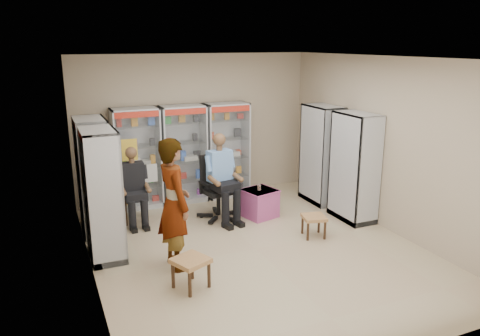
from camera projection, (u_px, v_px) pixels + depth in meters
name	position (u px, v px, depth m)	size (l,w,h in m)	color
floor	(256.00, 249.00, 7.53)	(6.00, 6.00, 0.00)	tan
room_shell	(257.00, 128.00, 7.02)	(5.02, 6.02, 3.01)	tan
cabinet_back_left	(137.00, 159.00, 9.19)	(0.90, 0.50, 2.00)	silver
cabinet_back_mid	(184.00, 154.00, 9.55)	(0.90, 0.50, 2.00)	#A3A5A9
cabinet_back_right	(227.00, 150.00, 9.92)	(0.90, 0.50, 2.00)	silver
cabinet_right_far	(321.00, 154.00, 9.54)	(0.50, 0.90, 2.00)	#9EA1A5
cabinet_right_near	(354.00, 167.00, 8.57)	(0.50, 0.90, 2.00)	silver
cabinet_left_far	(94.00, 176.00, 8.01)	(0.50, 0.90, 2.00)	#9DA0A4
cabinet_left_near	(103.00, 195.00, 7.03)	(0.50, 0.90, 2.00)	silver
wooden_chair	(133.00, 197.00, 8.58)	(0.42, 0.42, 0.94)	#311F13
seated_customer	(133.00, 187.00, 8.49)	(0.44, 0.60, 1.34)	black
office_chair	(218.00, 187.00, 8.70)	(0.66, 0.66, 1.21)	black
seated_shopkeeper	(219.00, 180.00, 8.61)	(0.50, 0.70, 1.54)	#6397C3
pink_trunk	(260.00, 203.00, 8.86)	(0.55, 0.53, 0.53)	#BD4B9B
tea_glass	(259.00, 188.00, 8.76)	(0.07, 0.07, 0.10)	#502606
woven_stool_a	(314.00, 226.00, 7.97)	(0.37, 0.37, 0.37)	#B3794B
woven_stool_b	(191.00, 273.00, 6.30)	(0.43, 0.43, 0.43)	#986940
standing_man	(174.00, 204.00, 6.72)	(0.71, 0.46, 1.94)	gray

